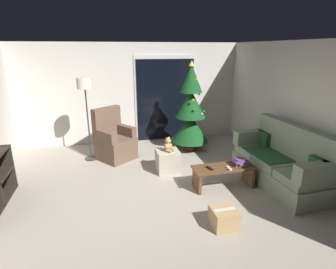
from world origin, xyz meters
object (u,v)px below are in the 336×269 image
object	(u,v)px
couch	(281,163)
teddy_bear_chestnut_by_tree	(170,151)
christmas_tree	(190,112)
remote_white	(229,168)
coffee_table	(224,173)
ottoman	(168,161)
armchair	(114,141)
teddy_bear_honey	(168,145)
cell_phone	(240,158)
remote_black	(210,168)
book_stack	(240,162)
floor_lamp	(85,91)
cardboard_box_taped_mid_floor	(224,218)

from	to	relation	value
couch	teddy_bear_chestnut_by_tree	size ratio (longest dim) A/B	6.91
christmas_tree	remote_white	bearing A→B (deg)	-88.73
coffee_table	ottoman	size ratio (longest dim) A/B	2.50
armchair	teddy_bear_honey	bearing A→B (deg)	-42.83
cell_phone	teddy_bear_honey	world-z (taller)	teddy_bear_honey
couch	armchair	distance (m)	3.43
remote_black	teddy_bear_chestnut_by_tree	bearing A→B (deg)	85.89
remote_white	teddy_bear_honey	xyz separation A→B (m)	(-0.84, 0.95, 0.15)
book_stack	armchair	world-z (taller)	armchair
remote_black	remote_white	size ratio (longest dim) A/B	1.00
floor_lamp	teddy_bear_chestnut_by_tree	world-z (taller)	floor_lamp
couch	armchair	xyz separation A→B (m)	(-2.86, 1.89, 0.00)
remote_black	cardboard_box_taped_mid_floor	size ratio (longest dim) A/B	0.45
armchair	cardboard_box_taped_mid_floor	distance (m)	3.14
book_stack	teddy_bear_honey	size ratio (longest dim) A/B	0.88
coffee_table	christmas_tree	bearing A→B (deg)	89.99
book_stack	teddy_bear_chestnut_by_tree	xyz separation A→B (m)	(-0.86, 1.64, -0.33)
remote_black	remote_white	world-z (taller)	same
coffee_table	armchair	distance (m)	2.54
cell_phone	cardboard_box_taped_mid_floor	distance (m)	1.35
teddy_bear_honey	teddy_bear_chestnut_by_tree	xyz separation A→B (m)	(0.24, 0.78, -0.43)
remote_white	cell_phone	distance (m)	0.30
teddy_bear_honey	book_stack	bearing A→B (deg)	-38.10
teddy_bear_honey	teddy_bear_chestnut_by_tree	distance (m)	0.92
remote_white	coffee_table	bearing A→B (deg)	114.86
armchair	ottoman	bearing A→B (deg)	-42.79
couch	teddy_bear_chestnut_by_tree	bearing A→B (deg)	132.86
remote_white	teddy_bear_chestnut_by_tree	xyz separation A→B (m)	(-0.60, 1.74, -0.28)
ottoman	teddy_bear_chestnut_by_tree	xyz separation A→B (m)	(0.25, 0.77, -0.09)
ottoman	cardboard_box_taped_mid_floor	distance (m)	1.94
cell_phone	armchair	xyz separation A→B (m)	(-2.10, 1.78, -0.12)
coffee_table	christmas_tree	size ratio (longest dim) A/B	0.52
remote_white	cardboard_box_taped_mid_floor	world-z (taller)	remote_white
coffee_table	remote_black	size ratio (longest dim) A/B	7.05
cell_phone	teddy_bear_honey	size ratio (longest dim) A/B	0.50
christmas_tree	floor_lamp	world-z (taller)	christmas_tree
book_stack	remote_black	bearing A→B (deg)	-178.38
book_stack	coffee_table	bearing A→B (deg)	179.32
remote_black	floor_lamp	xyz separation A→B (m)	(-2.04, 1.89, 1.10)
book_stack	christmas_tree	size ratio (longest dim) A/B	0.12
couch	teddy_bear_chestnut_by_tree	distance (m)	2.39
teddy_bear_honey	teddy_bear_chestnut_by_tree	size ratio (longest dim) A/B	1.00
cell_phone	cardboard_box_taped_mid_floor	world-z (taller)	cell_phone
armchair	cardboard_box_taped_mid_floor	xyz separation A→B (m)	(1.34, -2.83, -0.27)
ottoman	cardboard_box_taped_mid_floor	world-z (taller)	ottoman
coffee_table	cell_phone	distance (m)	0.40
coffee_table	ottoman	distance (m)	1.18
couch	remote_white	bearing A→B (deg)	179.75
couch	cell_phone	world-z (taller)	couch
remote_white	couch	bearing A→B (deg)	-0.41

